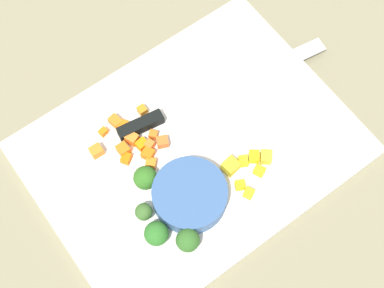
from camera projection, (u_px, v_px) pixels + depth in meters
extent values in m
plane|color=gray|center=(192.00, 150.00, 0.88)|extent=(4.00, 4.00, 0.00)
cube|color=white|center=(192.00, 148.00, 0.87)|extent=(0.47, 0.35, 0.01)
cylinder|color=#375B90|center=(190.00, 195.00, 0.82)|extent=(0.11, 0.11, 0.03)
cube|color=silver|center=(271.00, 67.00, 0.92)|extent=(0.19, 0.05, 0.00)
cube|color=black|center=(141.00, 125.00, 0.87)|extent=(0.07, 0.03, 0.02)
cube|color=orange|center=(124.00, 127.00, 0.87)|extent=(0.03, 0.03, 0.01)
cube|color=orange|center=(96.00, 151.00, 0.85)|extent=(0.02, 0.02, 0.02)
cube|color=orange|center=(123.00, 150.00, 0.86)|extent=(0.02, 0.02, 0.02)
cube|color=orange|center=(142.00, 144.00, 0.86)|extent=(0.02, 0.02, 0.01)
cube|color=orange|center=(153.00, 135.00, 0.87)|extent=(0.02, 0.02, 0.01)
cube|color=orange|center=(150.00, 145.00, 0.86)|extent=(0.02, 0.02, 0.01)
cube|color=orange|center=(142.00, 110.00, 0.88)|extent=(0.01, 0.01, 0.01)
cube|color=orange|center=(116.00, 121.00, 0.88)|extent=(0.02, 0.02, 0.01)
cube|color=orange|center=(103.00, 132.00, 0.87)|extent=(0.01, 0.01, 0.01)
cube|color=orange|center=(162.00, 142.00, 0.86)|extent=(0.02, 0.02, 0.01)
cube|color=orange|center=(148.00, 154.00, 0.85)|extent=(0.02, 0.02, 0.01)
cube|color=orange|center=(126.00, 158.00, 0.85)|extent=(0.02, 0.02, 0.01)
cube|color=orange|center=(151.00, 163.00, 0.85)|extent=(0.02, 0.02, 0.01)
cube|color=orange|center=(132.00, 139.00, 0.86)|extent=(0.02, 0.02, 0.02)
cube|color=yellow|center=(249.00, 193.00, 0.83)|extent=(0.02, 0.02, 0.01)
cube|color=yellow|center=(254.00, 157.00, 0.85)|extent=(0.02, 0.02, 0.01)
cube|color=yellow|center=(231.00, 166.00, 0.84)|extent=(0.02, 0.02, 0.02)
cube|color=yellow|center=(243.00, 161.00, 0.85)|extent=(0.02, 0.02, 0.01)
cube|color=yellow|center=(240.00, 185.00, 0.83)|extent=(0.02, 0.02, 0.01)
cube|color=yellow|center=(266.00, 157.00, 0.85)|extent=(0.02, 0.02, 0.01)
cube|color=yellow|center=(259.00, 171.00, 0.84)|extent=(0.02, 0.02, 0.01)
cylinder|color=#82BA67|center=(144.00, 215.00, 0.82)|extent=(0.01, 0.01, 0.01)
sphere|color=#39642A|center=(144.00, 212.00, 0.80)|extent=(0.03, 0.03, 0.03)
cylinder|color=#84C36C|center=(157.00, 236.00, 0.81)|extent=(0.01, 0.01, 0.01)
sphere|color=#2D6E27|center=(156.00, 234.00, 0.79)|extent=(0.03, 0.03, 0.03)
cylinder|color=#8BBC62|center=(146.00, 181.00, 0.84)|extent=(0.01, 0.01, 0.01)
sphere|color=#316C21|center=(145.00, 178.00, 0.83)|extent=(0.03, 0.03, 0.03)
cylinder|color=#8EBC5D|center=(188.00, 243.00, 0.80)|extent=(0.01, 0.01, 0.01)
sphere|color=#316426|center=(188.00, 240.00, 0.79)|extent=(0.03, 0.03, 0.03)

